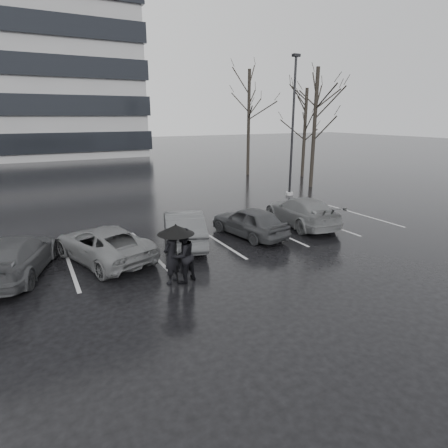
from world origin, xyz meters
TOP-DOWN VIEW (x-y plane):
  - ground at (0.00, 0.00)m, footprint 160.00×160.00m
  - car_main at (2.08, 2.27)m, footprint 2.12×3.88m
  - car_west_a at (-0.74, 2.62)m, footprint 2.59×4.36m
  - car_west_b at (-3.86, 2.32)m, footprint 3.22×4.74m
  - car_west_c at (-6.57, 2.29)m, footprint 3.08×4.71m
  - car_east at (5.04, 2.56)m, footprint 2.35×4.66m
  - pedestrian_left at (-2.40, -0.56)m, footprint 0.75×0.70m
  - pedestrian_right at (-2.07, -0.66)m, footprint 1.00×0.90m
  - umbrella at (-2.26, -0.63)m, footprint 1.09×1.09m
  - lamp_post at (8.81, 8.31)m, footprint 0.46×0.46m
  - stall_stripes at (-0.80, 2.50)m, footprint 19.72×5.00m
  - tree_east at (12.00, 10.00)m, footprint 0.26×0.26m
  - tree_ne at (14.50, 14.00)m, footprint 0.26×0.26m
  - tree_north at (11.00, 17.00)m, footprint 0.26×0.26m

SIDE VIEW (x-z plane):
  - ground at x=0.00m, z-range 0.00..0.00m
  - stall_stripes at x=-0.80m, z-range 0.00..0.00m
  - car_west_b at x=-3.86m, z-range 0.00..1.20m
  - car_main at x=2.08m, z-range 0.00..1.25m
  - car_west_c at x=-6.57m, z-range 0.00..1.27m
  - car_east at x=5.04m, z-range 0.00..1.30m
  - car_west_a at x=-0.74m, z-range 0.00..1.36m
  - pedestrian_right at x=-2.07m, z-range 0.00..1.70m
  - pedestrian_left at x=-2.40m, z-range 0.00..1.73m
  - umbrella at x=-2.26m, z-range 0.76..2.61m
  - tree_ne at x=14.50m, z-range 0.00..7.00m
  - lamp_post at x=8.81m, z-range -0.35..7.98m
  - tree_east at x=12.00m, z-range 0.00..8.00m
  - tree_north at x=11.00m, z-range 0.00..8.50m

